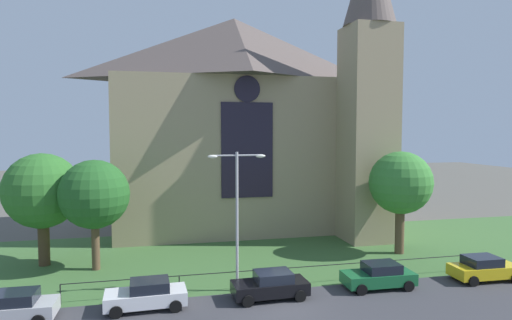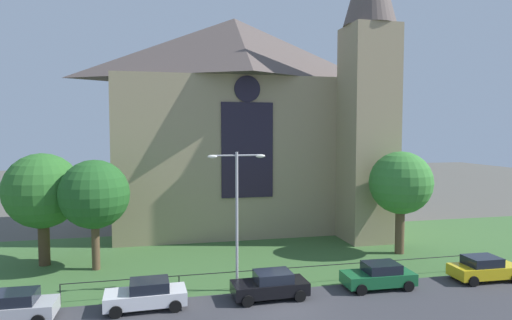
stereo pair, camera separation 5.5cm
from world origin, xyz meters
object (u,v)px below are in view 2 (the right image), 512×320
at_px(parked_car_white, 147,295).
at_px(church_building, 244,121).
at_px(tree_right_near, 401,183).
at_px(parked_car_yellow, 484,268).
at_px(parked_car_green, 379,276).
at_px(parked_car_silver, 11,307).
at_px(tree_left_far, 42,191).
at_px(streetlamp_near, 237,203).
at_px(parked_car_black, 270,285).
at_px(tree_left_near, 94,195).

bearing_deg(parked_car_white, church_building, -117.64).
bearing_deg(tree_right_near, church_building, 129.50).
bearing_deg(parked_car_yellow, parked_car_green, 179.90).
height_order(parked_car_silver, parked_car_green, same).
bearing_deg(tree_left_far, streetlamp_near, -32.80).
relative_size(tree_right_near, parked_car_white, 1.83).
height_order(parked_car_silver, parked_car_yellow, same).
height_order(tree_right_near, parked_car_black, tree_right_near).
distance_m(church_building, parked_car_yellow, 23.84).
bearing_deg(tree_left_far, parked_car_yellow, -18.95).
bearing_deg(parked_car_white, parked_car_green, 178.45).
distance_m(tree_left_near, parked_car_yellow, 25.53).
bearing_deg(tree_left_far, tree_left_near, -26.79).
relative_size(church_building, parked_car_yellow, 6.13).
xyz_separation_m(tree_left_far, parked_car_green, (20.50, -9.29, -4.43)).
xyz_separation_m(streetlamp_near, parked_car_black, (1.61, -1.57, -4.44)).
bearing_deg(parked_car_silver, parked_car_white, -176.23).
bearing_deg(tree_left_near, parked_car_green, -23.85).
bearing_deg(parked_car_yellow, streetlamp_near, 175.40).
height_order(tree_left_near, parked_car_silver, tree_left_near).
bearing_deg(streetlamp_near, parked_car_yellow, -6.00).
xyz_separation_m(church_building, parked_car_silver, (-15.29, -18.66, -9.53)).
xyz_separation_m(tree_left_far, parked_car_silver, (0.66, -9.64, -4.43)).
bearing_deg(tree_right_near, parked_car_white, -160.62).
xyz_separation_m(tree_left_near, tree_right_near, (22.06, -0.98, 0.28)).
distance_m(streetlamp_near, parked_car_silver, 12.48).
xyz_separation_m(parked_car_white, parked_car_black, (6.73, -0.07, 0.00)).
bearing_deg(parked_car_yellow, parked_car_black, -178.80).
bearing_deg(streetlamp_near, church_building, 77.45).
xyz_separation_m(church_building, tree_left_near, (-12.31, -10.85, -5.18)).
bearing_deg(parked_car_yellow, tree_left_far, 162.45).
relative_size(tree_right_near, parked_car_silver, 1.84).
height_order(tree_left_far, parked_car_white, tree_left_far).
relative_size(streetlamp_near, parked_car_silver, 1.92).
relative_size(parked_car_white, parked_car_black, 1.00).
bearing_deg(parked_car_white, parked_car_yellow, 177.82).
bearing_deg(church_building, tree_left_near, -138.63).
xyz_separation_m(parked_car_silver, parked_car_green, (19.84, 0.35, 0.00)).
height_order(church_building, tree_left_near, church_building).
bearing_deg(parked_car_black, parked_car_white, -2.19).
distance_m(tree_left_far, parked_car_silver, 10.63).
xyz_separation_m(tree_right_near, parked_car_green, (-5.20, -6.48, -4.63)).
relative_size(streetlamp_near, parked_car_yellow, 1.92).
bearing_deg(parked_car_white, streetlamp_near, -165.47).
distance_m(parked_car_white, parked_car_black, 6.73).
xyz_separation_m(church_building, tree_left_far, (-15.94, -9.01, -5.10)).
bearing_deg(parked_car_black, tree_left_near, -38.39).
xyz_separation_m(tree_left_far, parked_car_black, (13.80, -9.43, -4.43)).
height_order(parked_car_silver, parked_car_black, same).
bearing_deg(parked_car_yellow, tree_left_near, 163.72).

